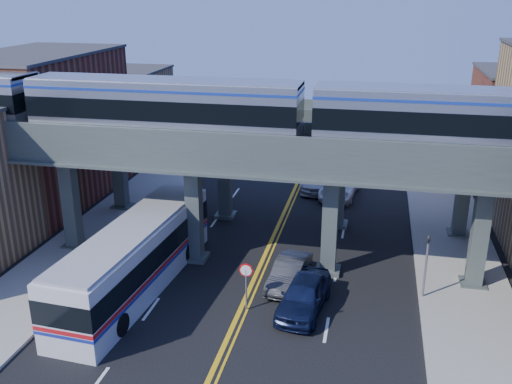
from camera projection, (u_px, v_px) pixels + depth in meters
ground at (226, 342)px, 26.55m from camera, size 120.00×120.00×0.00m
sidewalk_west at (98, 234)px, 37.99m from camera, size 5.00×70.00×0.16m
sidewalk_east at (459, 267)px, 33.47m from camera, size 5.00×70.00×0.16m
building_west_b at (42, 129)px, 43.06m from camera, size 8.00×14.00×11.00m
building_west_c at (118, 114)px, 55.53m from camera, size 8.00×10.00×8.00m
elevated_viaduct_near at (261, 161)px, 31.73m from camera, size 52.00×3.60×7.40m
elevated_viaduct_far at (282, 132)px, 38.17m from camera, size 52.00×3.60×7.40m
transit_train at (164, 107)px, 31.86m from camera, size 47.60×2.98×3.48m
stop_sign at (246, 279)px, 28.66m from camera, size 0.76×0.09×2.63m
traffic_signal at (426, 260)px, 29.49m from camera, size 0.15×0.18×4.10m
transit_bus at (136, 257)px, 30.80m from camera, size 3.99×13.93×3.54m
car_lane_a at (304, 295)px, 28.92m from camera, size 2.69×5.33×1.74m
car_lane_b at (289, 273)px, 31.42m from camera, size 2.12×4.71×1.50m
car_lane_c at (339, 187)px, 44.87m from camera, size 3.16×5.76×1.53m
car_lane_d at (318, 178)px, 46.77m from camera, size 2.43×5.92×1.71m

